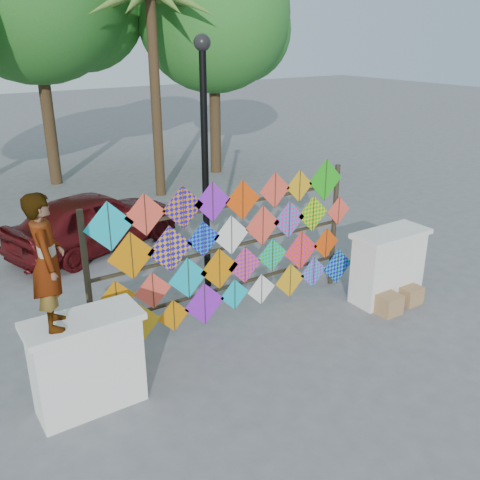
# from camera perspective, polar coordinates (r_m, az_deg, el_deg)

# --- Properties ---
(ground) EXTENTS (80.00, 80.00, 0.00)m
(ground) POSITION_cam_1_polar(r_m,az_deg,el_deg) (8.55, 1.68, -10.28)
(ground) COLOR gray
(ground) RESTS_ON ground
(parapet_left) EXTENTS (1.40, 0.65, 1.28)m
(parapet_left) POSITION_cam_1_polar(r_m,az_deg,el_deg) (7.06, -15.96, -12.45)
(parapet_left) COLOR silver
(parapet_left) RESTS_ON ground
(parapet_right) EXTENTS (1.40, 0.65, 1.28)m
(parapet_right) POSITION_cam_1_polar(r_m,az_deg,el_deg) (9.77, 15.51, -2.58)
(parapet_right) COLOR silver
(parapet_right) RESTS_ON ground
(kite_rack) EXTENTS (4.98, 0.24, 2.46)m
(kite_rack) POSITION_cam_1_polar(r_m,az_deg,el_deg) (8.56, -0.64, -0.93)
(kite_rack) COLOR black
(kite_rack) RESTS_ON ground
(tree_east) EXTENTS (5.40, 4.80, 7.42)m
(tree_east) POSITION_cam_1_polar(r_m,az_deg,el_deg) (18.06, -2.63, 22.89)
(tree_east) COLOR #49341F
(tree_east) RESTS_ON ground
(palm_tree) EXTENTS (3.62, 3.62, 5.83)m
(palm_tree) POSITION_cam_1_polar(r_m,az_deg,el_deg) (15.35, -9.49, 22.81)
(palm_tree) COLOR #49341F
(palm_tree) RESTS_ON ground
(vendor_woman) EXTENTS (0.51, 0.66, 1.61)m
(vendor_woman) POSITION_cam_1_polar(r_m,az_deg,el_deg) (6.33, -19.87, -2.21)
(vendor_woman) COLOR #99999E
(vendor_woman) RESTS_ON parapet_left
(sedan) EXTENTS (4.14, 2.63, 1.31)m
(sedan) POSITION_cam_1_polar(r_m,az_deg,el_deg) (12.04, -15.28, 2.03)
(sedan) COLOR #500D10
(sedan) RESTS_ON ground
(lamppost) EXTENTS (0.28, 0.28, 4.46)m
(lamppost) POSITION_cam_1_polar(r_m,az_deg,el_deg) (9.31, -3.80, 10.20)
(lamppost) COLOR black
(lamppost) RESTS_ON ground
(cardboard_box_near) EXTENTS (0.39, 0.34, 0.34)m
(cardboard_box_near) POSITION_cam_1_polar(r_m,az_deg,el_deg) (9.46, 15.57, -6.62)
(cardboard_box_near) COLOR #9C7A4B
(cardboard_box_near) RESTS_ON ground
(cardboard_box_far) EXTENTS (0.38, 0.35, 0.32)m
(cardboard_box_far) POSITION_cam_1_polar(r_m,az_deg,el_deg) (9.92, 17.61, -5.59)
(cardboard_box_far) COLOR #9C7A4B
(cardboard_box_far) RESTS_ON ground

